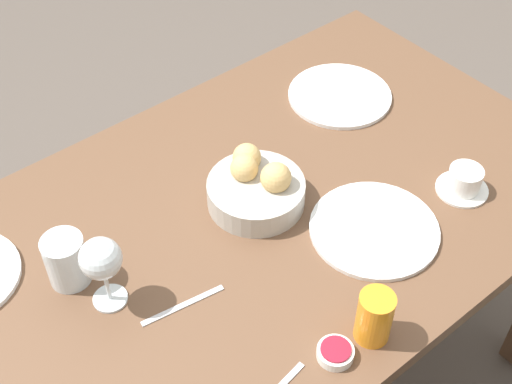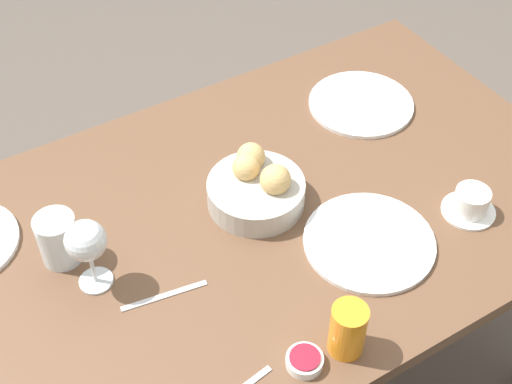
% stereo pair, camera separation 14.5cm
% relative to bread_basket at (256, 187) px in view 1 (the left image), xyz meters
% --- Properties ---
extents(dining_table, '(1.54, 0.85, 0.74)m').
position_rel_bread_basket_xyz_m(dining_table, '(0.09, 0.03, -0.13)').
color(dining_table, brown).
rests_on(dining_table, ground_plane).
extents(bread_basket, '(0.20, 0.20, 0.11)m').
position_rel_bread_basket_xyz_m(bread_basket, '(0.00, 0.00, 0.00)').
color(bread_basket, '#B2ADA3').
rests_on(bread_basket, dining_table).
extents(plate_near_left, '(0.25, 0.25, 0.01)m').
position_rel_bread_basket_xyz_m(plate_near_left, '(-0.37, -0.14, -0.03)').
color(plate_near_left, white).
rests_on(plate_near_left, dining_table).
extents(plate_far_center, '(0.26, 0.26, 0.01)m').
position_rel_bread_basket_xyz_m(plate_far_center, '(-0.13, 0.21, -0.03)').
color(plate_far_center, white).
rests_on(plate_far_center, dining_table).
extents(juice_glass, '(0.06, 0.06, 0.11)m').
position_rel_bread_basket_xyz_m(juice_glass, '(0.05, 0.38, 0.01)').
color(juice_glass, orange).
rests_on(juice_glass, dining_table).
extents(water_tumbler, '(0.08, 0.08, 0.10)m').
position_rel_bread_basket_xyz_m(water_tumbler, '(0.40, -0.06, 0.01)').
color(water_tumbler, silver).
rests_on(water_tumbler, dining_table).
extents(wine_glass, '(0.08, 0.08, 0.16)m').
position_rel_bread_basket_xyz_m(wine_glass, '(0.37, 0.03, 0.07)').
color(wine_glass, silver).
rests_on(wine_glass, dining_table).
extents(coffee_cup, '(0.11, 0.11, 0.06)m').
position_rel_bread_basket_xyz_m(coffee_cup, '(-0.35, 0.25, -0.01)').
color(coffee_cup, white).
rests_on(coffee_cup, dining_table).
extents(jam_bowl_berry, '(0.06, 0.06, 0.02)m').
position_rel_bread_basket_xyz_m(jam_bowl_berry, '(0.13, 0.37, -0.03)').
color(jam_bowl_berry, white).
rests_on(jam_bowl_berry, dining_table).
extents(fork_silver, '(0.16, 0.04, 0.00)m').
position_rel_bread_basket_xyz_m(fork_silver, '(0.27, 0.12, -0.04)').
color(fork_silver, '#B7B7BC').
rests_on(fork_silver, dining_table).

